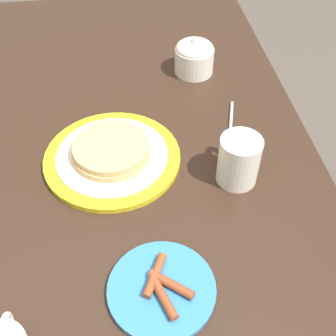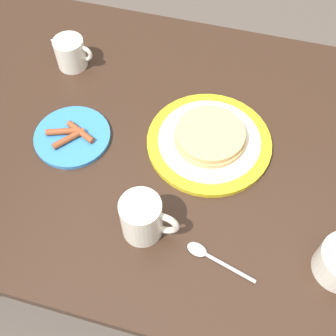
{
  "view_description": "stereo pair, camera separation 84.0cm",
  "coord_description": "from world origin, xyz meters",
  "px_view_note": "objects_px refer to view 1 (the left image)",
  "views": [
    {
      "loc": [
        -0.58,
        -0.02,
        1.32
      ],
      "look_at": [
        -0.05,
        -0.09,
        0.75
      ],
      "focal_mm": 45.0,
      "sensor_mm": 36.0,
      "label": 1
    },
    {
      "loc": [
        0.08,
        -0.53,
        1.46
      ],
      "look_at": [
        -0.05,
        -0.09,
        0.75
      ],
      "focal_mm": 45.0,
      "sensor_mm": 36.0,
      "label": 2
    }
  ],
  "objects_px": {
    "pancake_plate": "(112,155)",
    "sugar_bowl": "(194,56)",
    "coffee_mug": "(238,159)",
    "spoon": "(230,130)",
    "side_plate_bacon": "(162,289)"
  },
  "relations": [
    {
      "from": "sugar_bowl",
      "to": "side_plate_bacon",
      "type": "bearing_deg",
      "value": 165.66
    },
    {
      "from": "coffee_mug",
      "to": "sugar_bowl",
      "type": "relative_size",
      "value": 1.16
    },
    {
      "from": "pancake_plate",
      "to": "coffee_mug",
      "type": "height_order",
      "value": "coffee_mug"
    },
    {
      "from": "spoon",
      "to": "sugar_bowl",
      "type": "bearing_deg",
      "value": 9.97
    },
    {
      "from": "pancake_plate",
      "to": "sugar_bowl",
      "type": "xyz_separation_m",
      "value": [
        0.29,
        -0.21,
        0.03
      ]
    },
    {
      "from": "sugar_bowl",
      "to": "spoon",
      "type": "distance_m",
      "value": 0.24
    },
    {
      "from": "spoon",
      "to": "coffee_mug",
      "type": "bearing_deg",
      "value": 171.06
    },
    {
      "from": "coffee_mug",
      "to": "spoon",
      "type": "distance_m",
      "value": 0.14
    },
    {
      "from": "side_plate_bacon",
      "to": "pancake_plate",
      "type": "bearing_deg",
      "value": 12.47
    },
    {
      "from": "pancake_plate",
      "to": "side_plate_bacon",
      "type": "bearing_deg",
      "value": -167.53
    },
    {
      "from": "sugar_bowl",
      "to": "spoon",
      "type": "xyz_separation_m",
      "value": [
        -0.23,
        -0.04,
        -0.04
      ]
    },
    {
      "from": "pancake_plate",
      "to": "side_plate_bacon",
      "type": "distance_m",
      "value": 0.3
    },
    {
      "from": "pancake_plate",
      "to": "sugar_bowl",
      "type": "bearing_deg",
      "value": -36.57
    },
    {
      "from": "pancake_plate",
      "to": "sugar_bowl",
      "type": "height_order",
      "value": "sugar_bowl"
    },
    {
      "from": "coffee_mug",
      "to": "sugar_bowl",
      "type": "bearing_deg",
      "value": 3.12
    }
  ]
}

